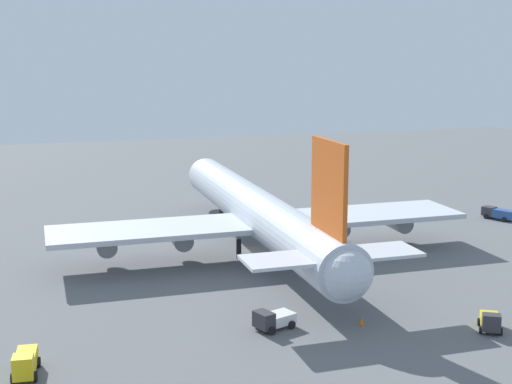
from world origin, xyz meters
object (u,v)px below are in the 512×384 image
(safety_cone_nose, at_px, (219,204))
(cargo_loader, at_px, (490,321))
(safety_cone_tail, at_px, (362,321))
(pushback_tractor, at_px, (273,319))
(maintenance_van, at_px, (25,363))
(cargo_airplane, at_px, (257,212))
(catering_truck, at_px, (498,213))

(safety_cone_nose, bearing_deg, cargo_loader, -170.11)
(safety_cone_nose, distance_m, safety_cone_tail, 61.00)
(pushback_tractor, xyz_separation_m, maintenance_van, (-3.92, 24.24, 0.18))
(pushback_tractor, relative_size, safety_cone_nose, 6.85)
(cargo_loader, distance_m, safety_cone_tail, 12.96)
(safety_cone_nose, bearing_deg, cargo_airplane, 175.66)
(cargo_airplane, distance_m, safety_cone_tail, 30.69)
(maintenance_van, relative_size, safety_cone_tail, 6.37)
(safety_cone_tail, bearing_deg, pushback_tractor, 79.94)
(safety_cone_nose, height_order, safety_cone_tail, safety_cone_tail)
(pushback_tractor, relative_size, maintenance_van, 0.95)
(catering_truck, bearing_deg, pushback_tractor, 124.14)
(cargo_airplane, bearing_deg, cargo_loader, -158.62)
(cargo_loader, xyz_separation_m, safety_cone_tail, (5.38, 11.78, -0.63))
(cargo_airplane, relative_size, safety_cone_nose, 98.41)
(cargo_airplane, distance_m, safety_cone_nose, 31.40)
(pushback_tractor, height_order, safety_cone_tail, pushback_tractor)
(safety_cone_nose, bearing_deg, maintenance_van, 151.99)
(cargo_loader, bearing_deg, pushback_tractor, 71.52)
(catering_truck, height_order, maintenance_van, maintenance_van)
(catering_truck, distance_m, cargo_loader, 52.34)
(cargo_airplane, bearing_deg, pushback_tractor, 166.05)
(maintenance_van, bearing_deg, cargo_loader, -93.91)
(catering_truck, distance_m, safety_cone_tail, 56.41)
(cargo_loader, bearing_deg, maintenance_van, 86.09)
(cargo_loader, relative_size, pushback_tractor, 0.86)
(pushback_tractor, bearing_deg, cargo_airplane, -13.95)
(catering_truck, xyz_separation_m, cargo_loader, (-42.23, 30.93, -0.07))
(cargo_loader, relative_size, maintenance_van, 0.81)
(pushback_tractor, distance_m, safety_cone_tail, 9.39)
(maintenance_van, bearing_deg, pushback_tractor, -80.80)
(catering_truck, relative_size, cargo_loader, 1.38)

